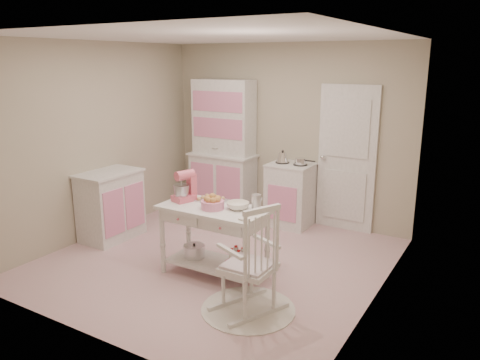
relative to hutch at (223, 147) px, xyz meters
name	(u,v)px	position (x,y,z in m)	size (l,w,h in m)	color
room_shell	(214,125)	(0.97, -1.66, 0.61)	(3.84, 3.84, 2.62)	#C97D88
door	(347,159)	(1.92, 0.21, -0.02)	(0.82, 0.05, 2.04)	white
hutch	(223,147)	(0.00, 0.00, 0.00)	(1.06, 0.50, 2.08)	white
stove	(290,195)	(1.20, -0.05, -0.58)	(0.62, 0.57, 0.92)	white
base_cabinet	(111,205)	(-0.66, -1.76, -0.58)	(0.54, 0.84, 0.92)	white
lace_rug	(248,309)	(1.89, -2.46, -1.03)	(0.92, 0.92, 0.01)	white
rocking_chair	(248,257)	(1.89, -2.46, -0.49)	(0.48, 0.72, 1.10)	white
work_table	(214,242)	(1.18, -2.00, -0.64)	(1.20, 0.60, 0.80)	white
stand_mixer	(184,187)	(0.76, -1.98, -0.07)	(0.20, 0.28, 0.34)	#DA5C71
cookie_tray	(212,200)	(1.03, -1.82, -0.23)	(0.34, 0.24, 0.02)	silver
bread_basket	(213,205)	(1.20, -2.05, -0.19)	(0.25, 0.25, 0.09)	pink
mixing_bowl	(238,206)	(1.44, -1.92, -0.20)	(0.24, 0.24, 0.08)	white
metal_pitcher	(256,202)	(1.62, -1.84, -0.16)	(0.10, 0.10, 0.17)	silver
recipe_book	(244,216)	(1.63, -2.12, -0.23)	(0.16, 0.22, 0.02)	white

